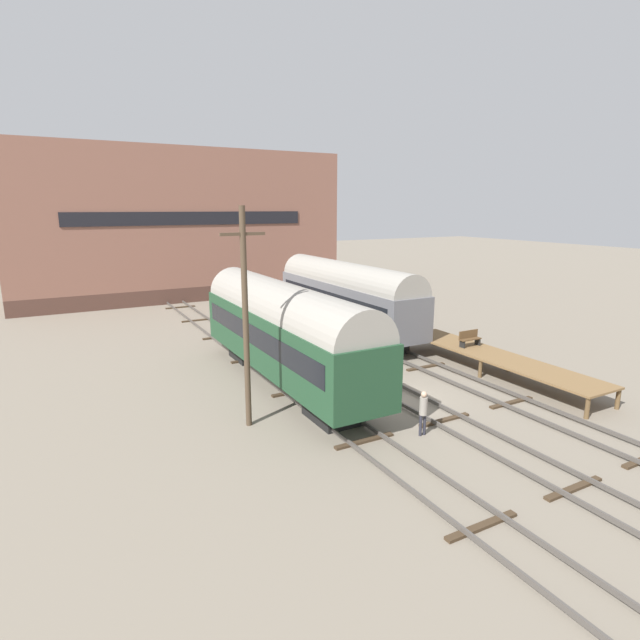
% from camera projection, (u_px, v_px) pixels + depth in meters
% --- Properties ---
extents(ground_plane, '(200.00, 200.00, 0.00)m').
position_uv_depth(ground_plane, '(401.00, 398.00, 23.72)').
color(ground_plane, slate).
extents(track_left, '(2.60, 60.00, 0.26)m').
position_uv_depth(track_left, '(326.00, 411.00, 21.80)').
color(track_left, '#4C4742').
rests_on(track_left, ground).
extents(track_middle, '(2.60, 60.00, 0.26)m').
position_uv_depth(track_middle, '(401.00, 395.00, 23.69)').
color(track_middle, '#4C4742').
rests_on(track_middle, ground).
extents(track_right, '(2.60, 60.00, 0.26)m').
position_uv_depth(track_right, '(464.00, 381.00, 25.58)').
color(track_right, '#4C4742').
rests_on(track_right, ground).
extents(train_car_green, '(3.12, 15.37, 5.24)m').
position_uv_depth(train_car_green, '(283.00, 328.00, 24.97)').
color(train_car_green, black).
rests_on(train_car_green, ground).
extents(train_car_grey, '(2.96, 15.02, 5.14)m').
position_uv_depth(train_car_grey, '(346.00, 294.00, 34.98)').
color(train_car_grey, black).
rests_on(train_car_grey, ground).
extents(station_platform, '(2.49, 12.44, 1.05)m').
position_uv_depth(station_platform, '(496.00, 357.00, 26.90)').
color(station_platform, brown).
rests_on(station_platform, ground).
extents(bench, '(1.40, 0.40, 0.91)m').
position_uv_depth(bench, '(469.00, 338.00, 28.61)').
color(bench, brown).
rests_on(bench, station_platform).
extents(person_worker, '(0.32, 0.32, 1.84)m').
position_uv_depth(person_worker, '(423.00, 409.00, 19.60)').
color(person_worker, '#282833').
rests_on(person_worker, ground).
extents(utility_pole, '(1.80, 0.24, 8.93)m').
position_uv_depth(utility_pole, '(245.00, 316.00, 19.76)').
color(utility_pole, '#473828').
rests_on(utility_pole, ground).
extents(warehouse_building, '(31.17, 10.91, 14.28)m').
position_uv_depth(warehouse_building, '(178.00, 224.00, 50.76)').
color(warehouse_building, '#4F342A').
rests_on(warehouse_building, ground).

